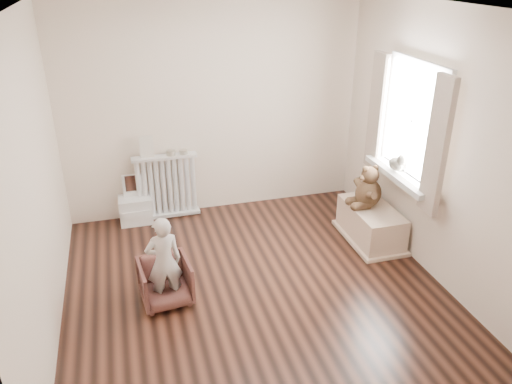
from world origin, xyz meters
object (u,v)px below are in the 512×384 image
object	(u,v)px
radiator	(167,188)
armchair	(165,282)
child	(164,262)
toy_bench	(371,224)
toy_vanity	(135,202)
teddy_bear	(369,184)
plush_cat	(397,162)

from	to	relation	value
radiator	armchair	size ratio (longest dim) A/B	1.74
child	toy_bench	bearing A→B (deg)	-172.90
toy_vanity	teddy_bear	world-z (taller)	teddy_bear
radiator	plush_cat	distance (m)	2.72
teddy_bear	radiator	bearing A→B (deg)	152.75
radiator	toy_bench	bearing A→B (deg)	-28.54
toy_bench	plush_cat	distance (m)	0.83
radiator	child	distance (m)	1.75
radiator	toy_vanity	bearing A→B (deg)	-175.65
child	teddy_bear	size ratio (longest dim) A/B	1.87
radiator	plush_cat	size ratio (longest dim) A/B	3.23
toy_vanity	child	world-z (taller)	child
plush_cat	radiator	bearing A→B (deg)	148.07
radiator	toy_vanity	world-z (taller)	radiator
armchair	plush_cat	world-z (taller)	plush_cat
teddy_bear	plush_cat	size ratio (longest dim) A/B	1.90
toy_vanity	child	bearing A→B (deg)	-83.99
child	plush_cat	xyz separation A→B (m)	(2.51, 0.41, 0.53)
radiator	child	xyz separation A→B (m)	(-0.21, -1.74, 0.08)
child	toy_bench	size ratio (longest dim) A/B	1.03
armchair	plush_cat	bearing A→B (deg)	1.90
toy_vanity	plush_cat	xyz separation A→B (m)	(2.69, -1.30, 0.72)
child	plush_cat	size ratio (longest dim) A/B	3.54
armchair	child	xyz separation A→B (m)	(0.00, -0.05, 0.25)
armchair	teddy_bear	world-z (taller)	teddy_bear
radiator	toy_vanity	xyz separation A→B (m)	(-0.39, -0.03, -0.11)
armchair	teddy_bear	xyz separation A→B (m)	(2.34, 0.58, 0.46)
armchair	toy_bench	xyz separation A→B (m)	(2.37, 0.51, -0.01)
toy_bench	teddy_bear	distance (m)	0.48
radiator	plush_cat	xyz separation A→B (m)	(2.30, -1.33, 0.61)
toy_vanity	plush_cat	world-z (taller)	plush_cat
toy_vanity	armchair	xyz separation A→B (m)	(0.18, -1.66, -0.06)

